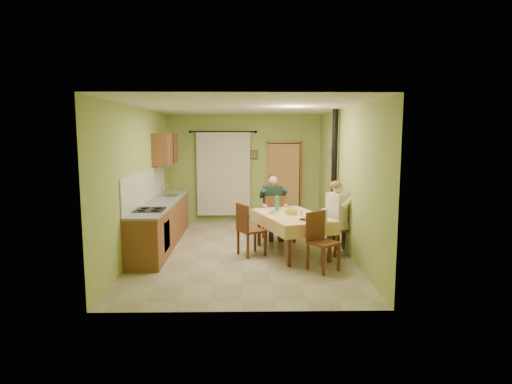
{
  "coord_description": "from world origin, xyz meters",
  "views": [
    {
      "loc": [
        0.09,
        -8.3,
        2.3
      ],
      "look_at": [
        0.25,
        0.1,
        1.15
      ],
      "focal_mm": 30.0,
      "sensor_mm": 36.0,
      "label": 1
    }
  ],
  "objects_px": {
    "chair_left": "(251,240)",
    "man_right": "(338,209)",
    "chair_far": "(273,227)",
    "stove_flue": "(334,194)",
    "man_far": "(273,200)",
    "chair_near": "(323,254)",
    "dining_table": "(292,234)",
    "chair_right": "(338,239)"
  },
  "relations": [
    {
      "from": "chair_right",
      "to": "man_far",
      "type": "bearing_deg",
      "value": 20.03
    },
    {
      "from": "chair_right",
      "to": "chair_left",
      "type": "bearing_deg",
      "value": 65.78
    },
    {
      "from": "chair_far",
      "to": "man_far",
      "type": "xyz_separation_m",
      "value": [
        -0.0,
        0.01,
        0.59
      ]
    },
    {
      "from": "chair_near",
      "to": "chair_left",
      "type": "relative_size",
      "value": 0.99
    },
    {
      "from": "chair_near",
      "to": "chair_right",
      "type": "bearing_deg",
      "value": -151.29
    },
    {
      "from": "chair_right",
      "to": "man_far",
      "type": "distance_m",
      "value": 1.72
    },
    {
      "from": "dining_table",
      "to": "stove_flue",
      "type": "relative_size",
      "value": 0.73
    },
    {
      "from": "chair_left",
      "to": "stove_flue",
      "type": "distance_m",
      "value": 2.15
    },
    {
      "from": "chair_far",
      "to": "man_right",
      "type": "distance_m",
      "value": 1.71
    },
    {
      "from": "chair_near",
      "to": "man_far",
      "type": "distance_m",
      "value": 2.32
    },
    {
      "from": "chair_right",
      "to": "chair_left",
      "type": "xyz_separation_m",
      "value": [
        -1.67,
        -0.08,
        0.0
      ]
    },
    {
      "from": "man_far",
      "to": "chair_left",
      "type": "bearing_deg",
      "value": -121.24
    },
    {
      "from": "chair_near",
      "to": "stove_flue",
      "type": "height_order",
      "value": "stove_flue"
    },
    {
      "from": "man_right",
      "to": "stove_flue",
      "type": "bearing_deg",
      "value": -33.04
    },
    {
      "from": "chair_far",
      "to": "man_right",
      "type": "xyz_separation_m",
      "value": [
        1.17,
        -1.1,
        0.59
      ]
    },
    {
      "from": "chair_right",
      "to": "chair_left",
      "type": "height_order",
      "value": "chair_left"
    },
    {
      "from": "dining_table",
      "to": "chair_near",
      "type": "bearing_deg",
      "value": -87.5
    },
    {
      "from": "man_far",
      "to": "man_right",
      "type": "bearing_deg",
      "value": -52.25
    },
    {
      "from": "chair_near",
      "to": "man_far",
      "type": "bearing_deg",
      "value": -108.0
    },
    {
      "from": "chair_far",
      "to": "chair_left",
      "type": "bearing_deg",
      "value": -121.58
    },
    {
      "from": "chair_right",
      "to": "stove_flue",
      "type": "distance_m",
      "value": 1.17
    },
    {
      "from": "chair_far",
      "to": "stove_flue",
      "type": "distance_m",
      "value": 1.47
    },
    {
      "from": "dining_table",
      "to": "stove_flue",
      "type": "distance_m",
      "value": 1.45
    },
    {
      "from": "dining_table",
      "to": "man_far",
      "type": "distance_m",
      "value": 1.22
    },
    {
      "from": "chair_right",
      "to": "man_right",
      "type": "height_order",
      "value": "man_right"
    },
    {
      "from": "man_far",
      "to": "dining_table",
      "type": "bearing_deg",
      "value": -82.87
    },
    {
      "from": "dining_table",
      "to": "chair_left",
      "type": "relative_size",
      "value": 2.03
    },
    {
      "from": "chair_near",
      "to": "man_right",
      "type": "bearing_deg",
      "value": -150.82
    },
    {
      "from": "chair_far",
      "to": "man_far",
      "type": "bearing_deg",
      "value": 90.0
    },
    {
      "from": "chair_far",
      "to": "chair_left",
      "type": "relative_size",
      "value": 0.99
    },
    {
      "from": "dining_table",
      "to": "chair_far",
      "type": "xyz_separation_m",
      "value": [
        -0.3,
        1.05,
        -0.09
      ]
    },
    {
      "from": "chair_near",
      "to": "chair_left",
      "type": "xyz_separation_m",
      "value": [
        -1.2,
        0.94,
        0.0
      ]
    },
    {
      "from": "chair_near",
      "to": "dining_table",
      "type": "bearing_deg",
      "value": -105.37
    },
    {
      "from": "chair_far",
      "to": "stove_flue",
      "type": "bearing_deg",
      "value": -17.05
    },
    {
      "from": "chair_left",
      "to": "man_right",
      "type": "height_order",
      "value": "man_right"
    },
    {
      "from": "man_right",
      "to": "chair_right",
      "type": "bearing_deg",
      "value": -90.0
    },
    {
      "from": "chair_right",
      "to": "man_far",
      "type": "xyz_separation_m",
      "value": [
        -1.18,
        1.1,
        0.59
      ]
    },
    {
      "from": "man_far",
      "to": "stove_flue",
      "type": "bearing_deg",
      "value": -17.67
    },
    {
      "from": "chair_far",
      "to": "man_far",
      "type": "height_order",
      "value": "man_far"
    },
    {
      "from": "chair_left",
      "to": "man_right",
      "type": "relative_size",
      "value": 0.72
    },
    {
      "from": "man_right",
      "to": "chair_far",
      "type": "bearing_deg",
      "value": 19.86
    },
    {
      "from": "chair_far",
      "to": "chair_right",
      "type": "distance_m",
      "value": 1.61
    }
  ]
}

